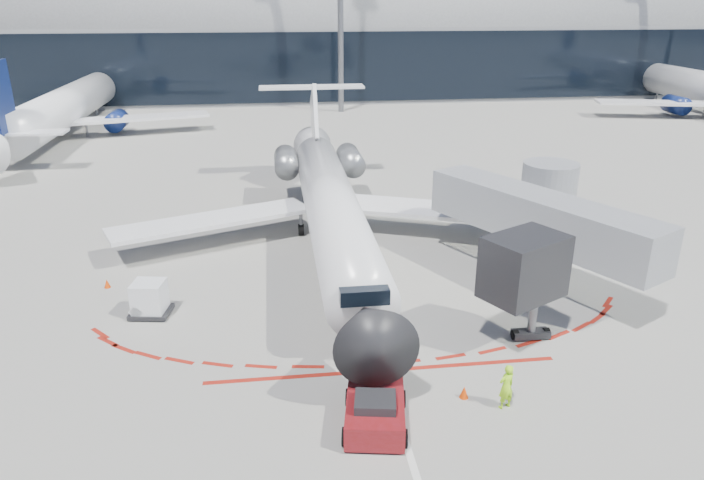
{
  "coord_description": "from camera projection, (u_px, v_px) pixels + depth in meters",
  "views": [
    {
      "loc": [
        -3.92,
        -32.37,
        13.8
      ],
      "look_at": [
        -0.06,
        -2.3,
        1.99
      ],
      "focal_mm": 32.0,
      "sensor_mm": 36.0,
      "label": 1
    }
  ],
  "objects": [
    {
      "name": "pushback_tug",
      "position": [
        375.0,
        411.0,
        21.41
      ],
      "size": [
        2.6,
        5.12,
        1.3
      ],
      "rotation": [
        0.0,
        0.0,
        -0.18
      ],
      "color": "#620E0E",
      "rests_on": "ground"
    },
    {
      "name": "apron_stop_bar",
      "position": [
        383.0,
        370.0,
        24.76
      ],
      "size": [
        14.0,
        0.25,
        0.01
      ],
      "primitive_type": "cube",
      "color": "maroon",
      "rests_on": "ground"
    },
    {
      "name": "safety_cone_right",
      "position": [
        464.0,
        392.0,
        23.01
      ],
      "size": [
        0.34,
        0.34,
        0.47
      ],
      "primitive_type": "cone",
      "color": "#D73904",
      "rests_on": "ground"
    },
    {
      "name": "jet_bridge",
      "position": [
        541.0,
        218.0,
        32.67
      ],
      "size": [
        10.03,
        15.2,
        4.9
      ],
      "color": "#9A9DA2",
      "rests_on": "ground"
    },
    {
      "name": "regional_jet",
      "position": [
        330.0,
        200.0,
        36.66
      ],
      "size": [
        25.75,
        31.76,
        7.95
      ],
      "color": "white",
      "rests_on": "ground"
    },
    {
      "name": "apron_centerline",
      "position": [
        344.0,
        245.0,
        37.23
      ],
      "size": [
        0.25,
        40.0,
        0.01
      ],
      "primitive_type": "cube",
      "color": "silver",
      "rests_on": "ground"
    },
    {
      "name": "uld_container",
      "position": [
        150.0,
        299.0,
        28.8
      ],
      "size": [
        1.98,
        1.76,
        1.65
      ],
      "rotation": [
        0.0,
        0.0,
        -0.17
      ],
      "color": "black",
      "rests_on": "ground"
    },
    {
      "name": "safety_cone_left",
      "position": [
        107.0,
        283.0,
        31.74
      ],
      "size": [
        0.32,
        0.32,
        0.45
      ],
      "primitive_type": "cone",
      "color": "#D73904",
      "rests_on": "ground"
    },
    {
      "name": "ground",
      "position": [
        348.0,
        258.0,
        35.39
      ],
      "size": [
        260.0,
        260.0,
        0.0
      ],
      "primitive_type": "plane",
      "color": "gray",
      "rests_on": "ground"
    },
    {
      "name": "terminal_building",
      "position": [
        294.0,
        35.0,
        92.34
      ],
      "size": [
        150.0,
        24.15,
        24.0
      ],
      "color": "gray",
      "rests_on": "ground"
    },
    {
      "name": "bg_airliner_0",
      "position": [
        59.0,
        81.0,
        64.74
      ],
      "size": [
        34.88,
        36.94,
        11.29
      ],
      "primitive_type": null,
      "color": "white",
      "rests_on": "ground"
    },
    {
      "name": "light_mast_centre",
      "position": [
        340.0,
        8.0,
        75.8
      ],
      "size": [
        0.7,
        0.7,
        25.0
      ],
      "primitive_type": "cylinder",
      "color": "slate",
      "rests_on": "ground"
    },
    {
      "name": "ramp_worker",
      "position": [
        506.0,
        386.0,
        22.24
      ],
      "size": [
        0.74,
        0.61,
        1.75
      ],
      "primitive_type": "imported",
      "rotation": [
        0.0,
        0.0,
        3.49
      ],
      "color": "#ABFF1A",
      "rests_on": "ground"
    }
  ]
}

